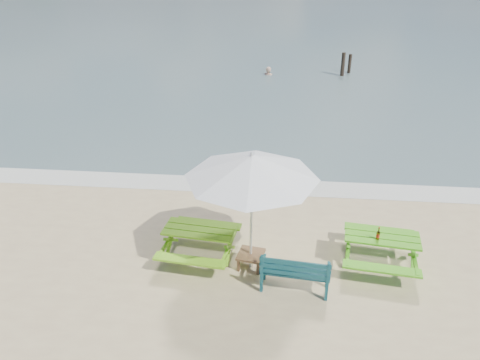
# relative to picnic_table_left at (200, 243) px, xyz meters

# --- Properties ---
(foam_strip) EXTENTS (22.00, 0.90, 0.01)m
(foam_strip) POSITION_rel_picnic_table_left_xyz_m (1.12, 3.26, -0.33)
(foam_strip) COLOR silver
(foam_strip) RESTS_ON ground
(picnic_table_left) EXTENTS (1.64, 1.78, 0.70)m
(picnic_table_left) POSITION_rel_picnic_table_left_xyz_m (0.00, 0.00, 0.00)
(picnic_table_left) COLOR #6DB11A
(picnic_table_left) RESTS_ON ground
(picnic_table_right) EXTENTS (1.66, 1.80, 0.70)m
(picnic_table_right) POSITION_rel_picnic_table_left_xyz_m (3.69, 0.08, 0.00)
(picnic_table_right) COLOR #4AA318
(picnic_table_right) RESTS_ON ground
(park_bench) EXTENTS (1.34, 0.57, 0.80)m
(park_bench) POSITION_rel_picnic_table_left_xyz_m (1.96, -0.85, -0.09)
(park_bench) COLOR #113F47
(park_bench) RESTS_ON ground
(side_table) EXTENTS (0.59, 0.59, 0.33)m
(side_table) POSITION_rel_picnic_table_left_xyz_m (1.08, -0.24, -0.16)
(side_table) COLOR brown
(side_table) RESTS_ON ground
(patio_umbrella) EXTENTS (2.95, 2.95, 2.50)m
(patio_umbrella) POSITION_rel_picnic_table_left_xyz_m (1.08, -0.24, 1.94)
(patio_umbrella) COLOR silver
(patio_umbrella) RESTS_ON ground
(beer_bottle) EXTENTS (0.07, 0.07, 0.27)m
(beer_bottle) POSITION_rel_picnic_table_left_xyz_m (3.57, -0.04, 0.45)
(beer_bottle) COLOR #8D5514
(beer_bottle) RESTS_ON picnic_table_right
(swimmer) EXTENTS (0.67, 0.56, 1.57)m
(swimmer) POSITION_rel_picnic_table_left_xyz_m (0.84, 15.12, -0.72)
(swimmer) COLOR tan
(swimmer) RESTS_ON ground
(mooring_pilings) EXTENTS (0.57, 0.77, 1.33)m
(mooring_pilings) POSITION_rel_picnic_table_left_xyz_m (4.60, 15.47, 0.09)
(mooring_pilings) COLOR black
(mooring_pilings) RESTS_ON ground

